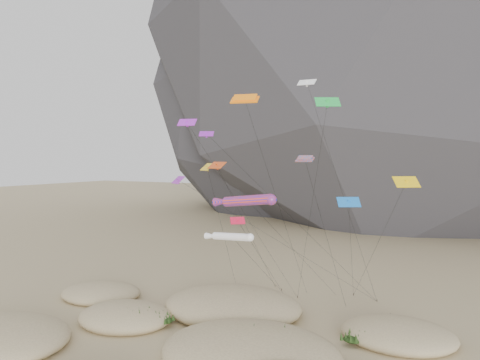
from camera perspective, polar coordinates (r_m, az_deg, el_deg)
name	(u,v)px	position (r m, az deg, el deg)	size (l,w,h in m)	color
dunes	(196,337)	(48.46, -5.34, -18.49)	(50.15, 34.48, 3.61)	#CCB789
dune_grass	(217,338)	(47.58, -2.78, -18.72)	(39.62, 29.33, 1.61)	black
kite_stakes	(305,296)	(63.72, 7.88, -13.80)	(20.76, 8.51, 0.30)	#3F2D1E
rainbow_tube_kite	(246,201)	(52.92, 0.68, -2.53)	(11.32, 14.41, 14.35)	#FB411A
white_tube_kite	(230,237)	(50.19, -1.26, -6.93)	(6.68, 12.98, 10.50)	white
orange_parafoil	(246,101)	(50.23, 0.68, 9.59)	(3.30, 15.98, 25.03)	orange
multi_parafoil	(306,161)	(50.27, 8.00, 2.26)	(3.21, 9.49, 18.52)	#FF4A1A
delta_kites	(266,161)	(49.77, 3.19, 2.39)	(29.07, 21.85, 26.91)	purple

